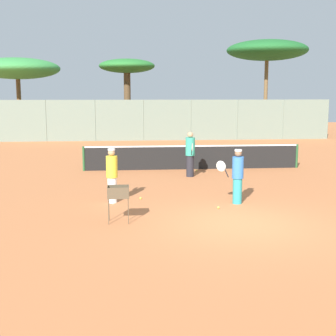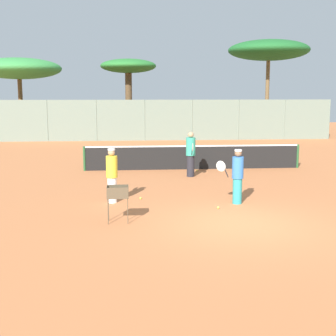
% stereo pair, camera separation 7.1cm
% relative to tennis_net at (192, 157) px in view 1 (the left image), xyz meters
% --- Properties ---
extents(ground_plane, '(80.00, 80.00, 0.00)m').
position_rel_tennis_net_xyz_m(ground_plane, '(0.00, -8.85, -0.56)').
color(ground_plane, '#C67242').
extents(tennis_net, '(9.65, 0.10, 1.07)m').
position_rel_tennis_net_xyz_m(tennis_net, '(0.00, 0.00, 0.00)').
color(tennis_net, '#26592D').
rests_on(tennis_net, ground_plane).
extents(back_fence, '(23.67, 0.08, 2.87)m').
position_rel_tennis_net_xyz_m(back_fence, '(-0.00, 12.69, 0.88)').
color(back_fence, gray).
rests_on(back_fence, ground_plane).
extents(tree_0, '(6.62, 6.62, 7.60)m').
position_rel_tennis_net_xyz_m(tree_0, '(8.72, 18.07, 6.19)').
color(tree_0, brown).
rests_on(tree_0, ground_plane).
extents(tree_1, '(4.28, 4.28, 5.91)m').
position_rel_tennis_net_xyz_m(tree_1, '(-2.76, 16.37, 4.63)').
color(tree_1, brown).
rests_on(tree_1, ground_plane).
extents(tree_2, '(6.26, 6.26, 5.91)m').
position_rel_tennis_net_xyz_m(tree_2, '(-10.87, 15.97, 4.54)').
color(tree_2, brown).
rests_on(tree_2, ground_plane).
extents(player_white_outfit, '(0.35, 0.90, 1.69)m').
position_rel_tennis_net_xyz_m(player_white_outfit, '(-3.38, -6.06, 0.32)').
color(player_white_outfit, white).
rests_on(player_white_outfit, ground_plane).
extents(player_red_cap, '(0.90, 0.35, 1.68)m').
position_rel_tennis_net_xyz_m(player_red_cap, '(0.44, -6.55, 0.31)').
color(player_red_cap, teal).
rests_on(player_red_cap, ground_plane).
extents(player_yellow_shirt, '(0.38, 0.94, 1.82)m').
position_rel_tennis_net_xyz_m(player_yellow_shirt, '(-0.35, -1.80, 0.38)').
color(player_yellow_shirt, '#26262D').
rests_on(player_yellow_shirt, ground_plane).
extents(ball_cart, '(0.56, 0.41, 0.97)m').
position_rel_tennis_net_xyz_m(ball_cart, '(-3.17, -8.34, 0.18)').
color(ball_cart, brown).
rests_on(ball_cart, ground_plane).
extents(tennis_ball_0, '(0.07, 0.07, 0.07)m').
position_rel_tennis_net_xyz_m(tennis_ball_0, '(-0.25, -7.13, -0.53)').
color(tennis_ball_0, '#D1E54C').
rests_on(tennis_ball_0, ground_plane).
extents(tennis_ball_1, '(0.07, 0.07, 0.07)m').
position_rel_tennis_net_xyz_m(tennis_ball_1, '(0.10, -0.53, -0.53)').
color(tennis_ball_1, '#D1E54C').
rests_on(tennis_ball_1, ground_plane).
extents(tennis_ball_3, '(0.07, 0.07, 0.07)m').
position_rel_tennis_net_xyz_m(tennis_ball_3, '(-2.50, -5.69, -0.53)').
color(tennis_ball_3, '#D1E54C').
rests_on(tennis_ball_3, ground_plane).
extents(parked_car, '(4.20, 1.70, 1.60)m').
position_rel_tennis_net_xyz_m(parked_car, '(6.24, 15.26, 0.10)').
color(parked_car, '#B2B7BC').
rests_on(parked_car, ground_plane).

